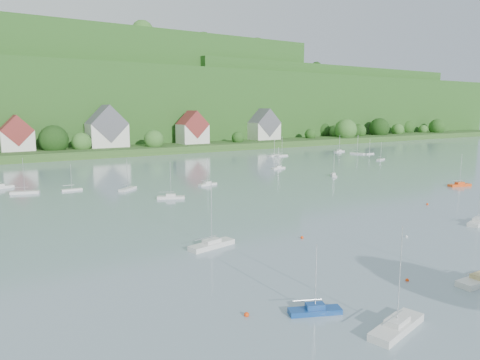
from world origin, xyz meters
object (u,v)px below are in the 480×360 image
at_px(near_sailboat_1, 315,310).
at_px(near_sailboat_6, 212,244).
at_px(near_sailboat_0, 397,326).
at_px(near_sailboat_3, 478,221).
at_px(near_sailboat_5, 460,185).

height_order(near_sailboat_1, near_sailboat_6, near_sailboat_6).
distance_m(near_sailboat_0, near_sailboat_3, 45.18).
bearing_deg(near_sailboat_6, near_sailboat_1, -105.26).
bearing_deg(near_sailboat_1, near_sailboat_3, 36.28).
height_order(near_sailboat_1, near_sailboat_5, near_sailboat_5).
relative_size(near_sailboat_1, near_sailboat_5, 0.83).
bearing_deg(near_sailboat_6, near_sailboat_3, -27.20).
relative_size(near_sailboat_1, near_sailboat_3, 0.81).
xyz_separation_m(near_sailboat_3, near_sailboat_5, (32.90, 23.00, -0.00)).
bearing_deg(near_sailboat_6, near_sailboat_0, -97.06).
relative_size(near_sailboat_0, near_sailboat_3, 1.13).
bearing_deg(near_sailboat_5, near_sailboat_0, -137.49).
bearing_deg(near_sailboat_3, near_sailboat_6, 148.67).
height_order(near_sailboat_3, near_sailboat_5, near_sailboat_3).
xyz_separation_m(near_sailboat_1, near_sailboat_6, (1.92, 23.17, 0.08)).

